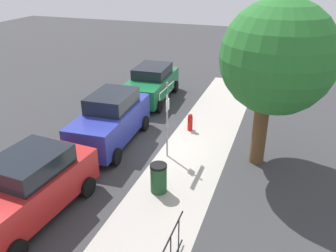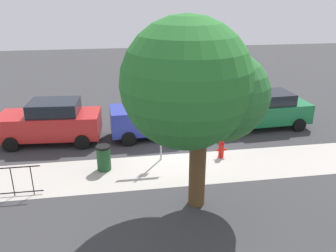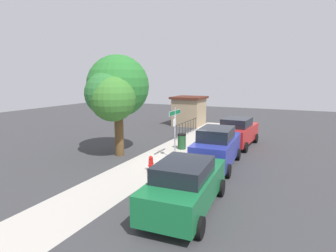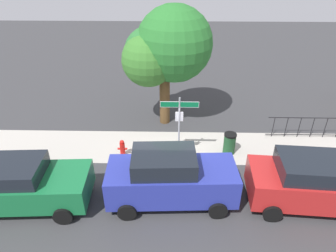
# 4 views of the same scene
# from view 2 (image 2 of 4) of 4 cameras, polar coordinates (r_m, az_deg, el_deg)

# --- Properties ---
(ground_plane) EXTENTS (60.00, 60.00, 0.00)m
(ground_plane) POSITION_cam_2_polar(r_m,az_deg,el_deg) (14.50, 0.76, -4.68)
(ground_plane) COLOR #38383A
(sidewalk_strip) EXTENTS (24.00, 2.60, 0.00)m
(sidewalk_strip) POSITION_cam_2_polar(r_m,az_deg,el_deg) (13.18, -6.95, -7.67)
(sidewalk_strip) COLOR #B2ACA2
(sidewalk_strip) RESTS_ON ground_plane
(street_sign) EXTENTS (1.52, 0.07, 2.93)m
(street_sign) POSITION_cam_2_polar(r_m,az_deg,el_deg) (13.27, -1.23, 2.47)
(street_sign) COLOR #9EA0A5
(street_sign) RESTS_ON ground_plane
(shade_tree) EXTENTS (4.29, 3.64, 5.86)m
(shade_tree) POSITION_cam_2_polar(r_m,az_deg,el_deg) (9.66, 5.62, 6.01)
(shade_tree) COLOR brown
(shade_tree) RESTS_ON ground_plane
(car_green) EXTENTS (4.70, 2.26, 1.78)m
(car_green) POSITION_cam_2_polar(r_m,az_deg,el_deg) (17.71, 15.37, 2.59)
(car_green) COLOR #176A38
(car_green) RESTS_ON ground_plane
(car_blue) EXTENTS (4.53, 2.11, 2.05)m
(car_blue) POSITION_cam_2_polar(r_m,az_deg,el_deg) (15.98, -1.30, 1.79)
(car_blue) COLOR #29339B
(car_blue) RESTS_ON ground_plane
(car_red) EXTENTS (4.49, 2.32, 1.91)m
(car_red) POSITION_cam_2_polar(r_m,az_deg,el_deg) (16.20, -18.75, 0.67)
(car_red) COLOR red
(car_red) RESTS_ON ground_plane
(fire_hydrant) EXTENTS (0.42, 0.22, 0.78)m
(fire_hydrant) POSITION_cam_2_polar(r_m,az_deg,el_deg) (14.24, 8.79, -3.75)
(fire_hydrant) COLOR red
(fire_hydrant) RESTS_ON ground_plane
(trash_bin) EXTENTS (0.55, 0.55, 0.98)m
(trash_bin) POSITION_cam_2_polar(r_m,az_deg,el_deg) (13.32, -10.56, -5.18)
(trash_bin) COLOR #1E4C28
(trash_bin) RESTS_ON ground_plane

